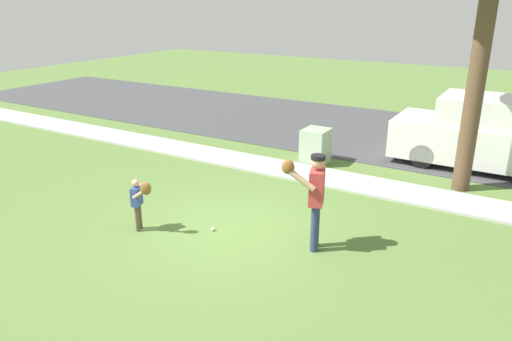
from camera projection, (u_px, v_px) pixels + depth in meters
The scene contains 8 objects.
ground_plane at pixel (303, 175), 12.33m from camera, with size 48.00×48.00×0.00m, color #567538.
sidewalk_strip at pixel (304, 173), 12.40m from camera, with size 36.00×1.20×0.06m, color #B2B2AD.
road_surface at pixel (367, 131), 16.45m from camera, with size 36.00×6.80×0.02m, color #424244.
person_adult at pixel (314, 192), 8.35m from camera, with size 0.67×0.80×1.78m.
person_child at pixel (139, 198), 9.15m from camera, with size 0.55×0.36×1.09m.
baseball at pixel (213, 229), 9.37m from camera, with size 0.07×0.07×0.07m, color white.
utility_cabinet at pixel (316, 146), 13.14m from camera, with size 0.66×0.73×0.95m, color #9EB293.
parked_van_white at pixel (494, 136), 12.53m from camera, with size 5.00×1.95×1.88m.
Camera 1 is at (4.91, -7.04, 4.27)m, focal length 33.74 mm.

